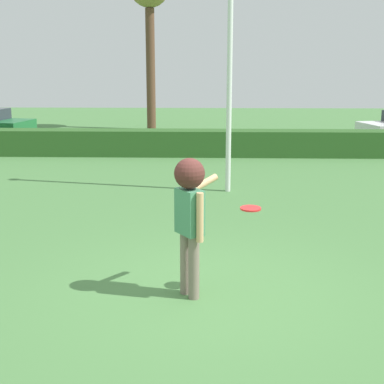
# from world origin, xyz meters

# --- Properties ---
(ground_plane) EXTENTS (60.00, 60.00, 0.00)m
(ground_plane) POSITION_xyz_m (0.00, 0.00, 0.00)
(ground_plane) COLOR #4A7B41
(person) EXTENTS (0.57, 0.80, 1.81)m
(person) POSITION_xyz_m (-0.24, -0.08, 1.20)
(person) COLOR gray
(person) RESTS_ON ground
(frisbee) EXTENTS (0.27, 0.27, 0.03)m
(frisbee) POSITION_xyz_m (0.52, 0.04, 1.15)
(frisbee) COLOR red
(lamppost) EXTENTS (0.24, 0.24, 6.45)m
(lamppost) POSITION_xyz_m (0.43, 5.94, 3.54)
(lamppost) COLOR silver
(lamppost) RESTS_ON ground
(hedge_row) EXTENTS (22.97, 0.90, 0.82)m
(hedge_row) POSITION_xyz_m (0.00, 10.99, 0.41)
(hedge_row) COLOR #2C5823
(hedge_row) RESTS_ON ground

